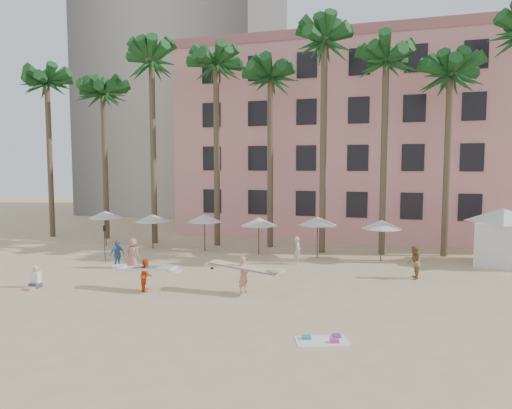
{
  "coord_description": "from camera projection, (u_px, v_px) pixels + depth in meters",
  "views": [
    {
      "loc": [
        7.56,
        -16.83,
        6.09
      ],
      "look_at": [
        0.75,
        6.0,
        4.0
      ],
      "focal_mm": 32.0,
      "sensor_mm": 36.0,
      "label": 1
    }
  ],
  "objects": [
    {
      "name": "grey_tower",
      "position": [
        187.0,
        16.0,
        57.97
      ],
      "size": [
        22.0,
        18.0,
        50.0
      ],
      "primitive_type": "cube",
      "color": "#A89E8E",
      "rests_on": "ground"
    },
    {
      "name": "cabana",
      "position": [
        503.0,
        231.0,
        27.63
      ],
      "size": [
        5.29,
        5.29,
        3.5
      ],
      "color": "silver",
      "rests_on": "ground"
    },
    {
      "name": "beach_towel",
      "position": [
        323.0,
        340.0,
        15.8
      ],
      "size": [
        2.04,
        1.57,
        0.14
      ],
      "color": "white",
      "rests_on": "ground"
    },
    {
      "name": "carrier_yellow",
      "position": [
        244.0,
        272.0,
        21.58
      ],
      "size": [
        3.37,
        1.0,
        1.77
      ],
      "color": "tan",
      "rests_on": "ground"
    },
    {
      "name": "beachgoers",
      "position": [
        244.0,
        256.0,
        26.05
      ],
      "size": [
        17.34,
        5.04,
        1.8
      ],
      "color": "olive",
      "rests_on": "ground"
    },
    {
      "name": "seated_man",
      "position": [
        35.0,
        281.0,
        22.52
      ],
      "size": [
        0.47,
        0.81,
        1.05
      ],
      "color": "#3F3F4C",
      "rests_on": "ground"
    },
    {
      "name": "umbrella_row",
      "position": [
        231.0,
        219.0,
        31.33
      ],
      "size": [
        22.5,
        2.7,
        2.73
      ],
      "color": "#332B23",
      "rests_on": "ground"
    },
    {
      "name": "ground",
      "position": [
        197.0,
        313.0,
        18.75
      ],
      "size": [
        120.0,
        120.0,
        0.0
      ],
      "primitive_type": "plane",
      "color": "#D1B789",
      "rests_on": "ground"
    },
    {
      "name": "paddle",
      "position": [
        105.0,
        238.0,
        29.0
      ],
      "size": [
        0.18,
        0.04,
        2.23
      ],
      "color": "black",
      "rests_on": "ground"
    },
    {
      "name": "carrier_white",
      "position": [
        146.0,
        273.0,
        22.04
      ],
      "size": [
        2.97,
        0.92,
        1.56
      ],
      "color": "#EF5719",
      "rests_on": "ground"
    },
    {
      "name": "palm_row",
      "position": [
        290.0,
        66.0,
        31.79
      ],
      "size": [
        44.4,
        5.4,
        16.3
      ],
      "color": "brown",
      "rests_on": "ground"
    },
    {
      "name": "pink_hotel",
      "position": [
        386.0,
        143.0,
        40.87
      ],
      "size": [
        35.0,
        14.0,
        16.0
      ],
      "primitive_type": "cube",
      "color": "#F49F94",
      "rests_on": "ground"
    }
  ]
}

